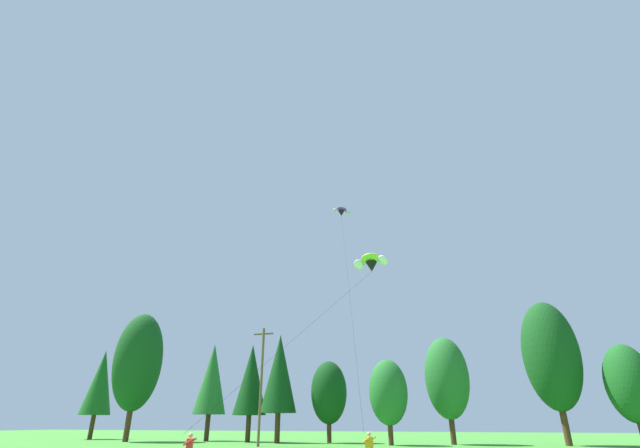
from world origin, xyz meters
TOP-DOWN VIEW (x-y plane):
  - treeline_tree_a at (-40.51, 51.19)m, footprint 4.23×4.23m
  - treeline_tree_b at (-29.89, 45.57)m, footprint 5.97×5.97m
  - treeline_tree_c at (-22.02, 50.91)m, footprint 4.22×4.22m
  - treeline_tree_d at (-15.70, 49.76)m, footprint 4.10×4.10m
  - treeline_tree_e at (-11.21, 48.19)m, footprint 4.27×4.27m
  - treeline_tree_f at (-5.47, 49.79)m, footprint 4.21×4.21m
  - treeline_tree_g at (2.16, 46.40)m, footprint 4.08×4.08m
  - treeline_tree_h at (8.19, 49.98)m, footprint 4.78×4.78m
  - treeline_tree_i at (19.23, 50.69)m, footprint 5.71×5.71m
  - treeline_tree_j at (25.35, 48.89)m, footprint 4.32×4.32m
  - utility_pole at (-9.66, 39.85)m, footprint 2.20×0.26m
  - kite_flyer_mid at (5.14, 21.98)m, footprint 0.73×0.74m
  - parafoil_kite_high_lime_white at (3.14, 35.34)m, footprint 7.70×19.57m
  - parafoil_kite_mid_purple at (-1.59, 42.80)m, footprint 7.54×21.69m

SIDE VIEW (x-z plane):
  - kite_flyer_mid at x=5.14m, z-range 0.15..1.84m
  - treeline_tree_g at x=2.16m, z-range 0.89..9.32m
  - treeline_tree_f at x=-5.47m, z-range 0.94..9.87m
  - treeline_tree_j at x=25.35m, z-range 0.98..10.31m
  - utility_pole at x=-9.66m, z-range 0.27..11.60m
  - treeline_tree_h at x=8.19m, z-range 1.16..12.22m
  - treeline_tree_d at x=-15.70m, z-range 1.44..12.81m
  - treeline_tree_c at x=-22.02m, z-range 1.51..13.42m
  - treeline_tree_a at x=-40.51m, z-range 1.51..13.44m
  - treeline_tree_e at x=-11.21m, z-range 1.54..13.68m
  - treeline_tree_i at x=19.23m, z-range 1.53..16.01m
  - treeline_tree_b at x=-29.89m, z-range 1.63..17.08m
  - parafoil_kite_high_lime_white at x=3.14m, z-range 8.31..23.52m
  - parafoil_kite_mid_purple at x=-1.59m, z-range 13.20..37.52m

